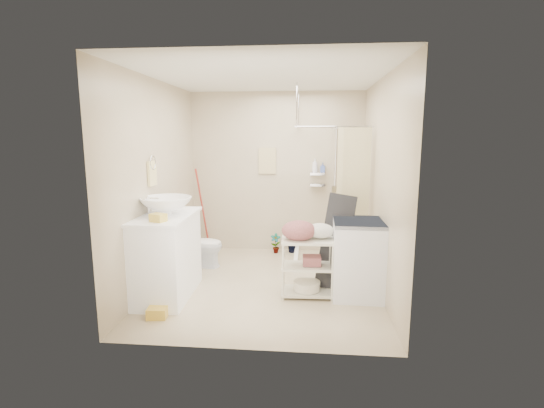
{
  "coord_description": "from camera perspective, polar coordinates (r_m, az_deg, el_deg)",
  "views": [
    {
      "loc": [
        0.51,
        -4.83,
        1.9
      ],
      "look_at": [
        0.05,
        0.25,
        1.01
      ],
      "focal_mm": 26.0,
      "sensor_mm": 36.0,
      "label": 1
    }
  ],
  "objects": [
    {
      "name": "towel_ring",
      "position": [
        5.02,
        -16.98,
        4.5
      ],
      "size": [
        0.04,
        0.22,
        0.34
      ],
      "primitive_type": null,
      "color": "#F0E091",
      "rests_on": "wall_left"
    },
    {
      "name": "wall_front",
      "position": [
        3.33,
        -3.7,
        -0.57
      ],
      "size": [
        2.8,
        0.04,
        2.6
      ],
      "primitive_type": "cube",
      "color": "#C0B195",
      "rests_on": "ground"
    },
    {
      "name": "wall_back",
      "position": [
        6.48,
        0.67,
        4.52
      ],
      "size": [
        2.8,
        0.04,
        2.6
      ],
      "primitive_type": "cube",
      "color": "#C0B195",
      "rests_on": "ground"
    },
    {
      "name": "potted_plant_a",
      "position": [
        6.48,
        0.52,
        -5.72
      ],
      "size": [
        0.17,
        0.12,
        0.33
      ],
      "primitive_type": "imported",
      "rotation": [
        0.0,
        0.0,
        -0.02
      ],
      "color": "#984A26",
      "rests_on": "ground"
    },
    {
      "name": "shampoo_bottle_b",
      "position": [
        6.38,
        7.37,
        5.27
      ],
      "size": [
        0.08,
        0.08,
        0.16
      ],
      "primitive_type": "imported",
      "rotation": [
        0.0,
        0.0,
        -0.15
      ],
      "color": "#41569E",
      "rests_on": "shower"
    },
    {
      "name": "floor",
      "position": [
        5.22,
        -0.78,
        -11.52
      ],
      "size": [
        3.2,
        3.2,
        0.0
      ],
      "primitive_type": "plane",
      "color": "#C1B291",
      "rests_on": "ground"
    },
    {
      "name": "laundry_rack",
      "position": [
        4.74,
        5.13,
        -8.37
      ],
      "size": [
        0.62,
        0.38,
        0.84
      ],
      "primitive_type": null,
      "rotation": [
        0.0,
        0.0,
        0.04
      ],
      "color": "beige",
      "rests_on": "ground"
    },
    {
      "name": "hanging_towel",
      "position": [
        6.46,
        -0.68,
        6.29
      ],
      "size": [
        0.28,
        0.03,
        0.42
      ],
      "primitive_type": "cube",
      "color": "beige",
      "rests_on": "wall_back"
    },
    {
      "name": "wall_left",
      "position": [
        5.23,
        -16.27,
        2.86
      ],
      "size": [
        0.04,
        3.2,
        2.6
      ],
      "primitive_type": "cube",
      "color": "#C0B195",
      "rests_on": "ground"
    },
    {
      "name": "washing_machine",
      "position": [
        4.85,
        12.54,
        -7.68
      ],
      "size": [
        0.64,
        0.66,
        0.92
      ],
      "primitive_type": "cube",
      "rotation": [
        0.0,
        0.0,
        -0.02
      ],
      "color": "silver",
      "rests_on": "ground"
    },
    {
      "name": "ceiling",
      "position": [
        4.91,
        -0.85,
        18.04
      ],
      "size": [
        2.8,
        3.2,
        0.04
      ],
      "primitive_type": "cube",
      "color": "silver",
      "rests_on": "ground"
    },
    {
      "name": "potted_plant_b",
      "position": [
        6.5,
        3.0,
        -5.62
      ],
      "size": [
        0.24,
        0.24,
        0.34
      ],
      "primitive_type": "imported",
      "rotation": [
        0.0,
        0.0,
        -0.78
      ],
      "color": "brown",
      "rests_on": "ground"
    },
    {
      "name": "wall_right",
      "position": [
        4.95,
        15.54,
        2.52
      ],
      "size": [
        0.04,
        3.2,
        2.6
      ],
      "primitive_type": "cube",
      "color": "#C0B195",
      "rests_on": "ground"
    },
    {
      "name": "toilet",
      "position": [
        5.89,
        -10.29,
        -5.79
      ],
      "size": [
        0.67,
        0.41,
        0.66
      ],
      "primitive_type": "imported",
      "rotation": [
        0.0,
        0.0,
        1.5
      ],
      "color": "white",
      "rests_on": "ground"
    },
    {
      "name": "ironing_board",
      "position": [
        4.96,
        9.22,
        -5.32
      ],
      "size": [
        0.36,
        0.14,
        1.23
      ],
      "primitive_type": null,
      "rotation": [
        0.0,
        0.0,
        -0.1
      ],
      "color": "black",
      "rests_on": "ground"
    },
    {
      "name": "counter_basket",
      "position": [
        4.4,
        -16.16,
        -1.91
      ],
      "size": [
        0.19,
        0.17,
        0.09
      ],
      "primitive_type": "cube",
      "rotation": [
        0.0,
        0.0,
        -0.38
      ],
      "color": "gold",
      "rests_on": "vanity"
    },
    {
      "name": "vanity",
      "position": [
        4.89,
        -15.15,
        -7.22
      ],
      "size": [
        0.66,
        1.14,
        0.99
      ],
      "primitive_type": "cube",
      "rotation": [
        0.0,
        0.0,
        0.02
      ],
      "color": "white",
      "rests_on": "ground"
    },
    {
      "name": "shampoo_bottle_a",
      "position": [
        6.38,
        6.23,
        5.56
      ],
      "size": [
        0.09,
        0.09,
        0.22
      ],
      "primitive_type": "imported",
      "rotation": [
        0.0,
        0.0,
        0.09
      ],
      "color": "white",
      "rests_on": "shower"
    },
    {
      "name": "shower",
      "position": [
        5.95,
        8.43,
        1.52
      ],
      "size": [
        1.1,
        1.1,
        2.1
      ],
      "primitive_type": null,
      "color": "white",
      "rests_on": "ground"
    },
    {
      "name": "sink",
      "position": [
        4.77,
        -15.08,
        -0.23
      ],
      "size": [
        0.75,
        0.75,
        0.21
      ],
      "primitive_type": "imported",
      "rotation": [
        0.0,
        0.0,
        -0.32
      ],
      "color": "white",
      "rests_on": "vanity"
    },
    {
      "name": "mop",
      "position": [
        6.61,
        -10.42,
        -0.9
      ],
      "size": [
        0.16,
        0.16,
        1.37
      ],
      "primitive_type": null,
      "rotation": [
        0.0,
        0.0,
        0.3
      ],
      "color": "#A52D24",
      "rests_on": "ground"
    },
    {
      "name": "floor_basket",
      "position": [
        4.47,
        -16.29,
        -14.61
      ],
      "size": [
        0.32,
        0.26,
        0.16
      ],
      "primitive_type": "cube",
      "rotation": [
        0.0,
        0.0,
        0.11
      ],
      "color": "yellow",
      "rests_on": "ground"
    },
    {
      "name": "tp_holder",
      "position": [
        5.36,
        -15.38,
        -3.24
      ],
      "size": [
        0.08,
        0.12,
        0.14
      ],
      "primitive_type": null,
      "color": "white",
      "rests_on": "wall_left"
    }
  ]
}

